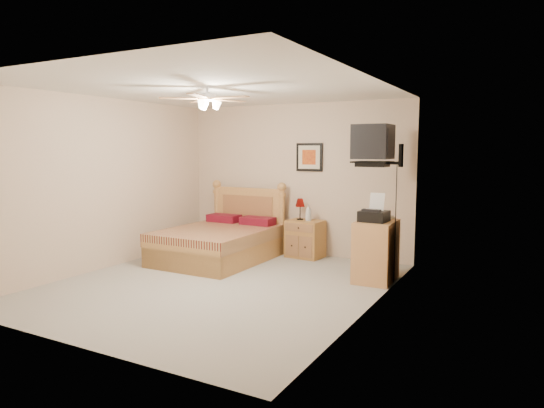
{
  "coord_description": "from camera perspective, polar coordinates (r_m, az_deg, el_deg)",
  "views": [
    {
      "loc": [
        3.54,
        -5.06,
        1.75
      ],
      "look_at": [
        0.29,
        0.9,
        0.98
      ],
      "focal_mm": 32.0,
      "sensor_mm": 36.0,
      "label": 1
    }
  ],
  "objects": [
    {
      "name": "wall_back",
      "position": [
        8.14,
        2.72,
        2.93
      ],
      "size": [
        4.0,
        0.04,
        2.5
      ],
      "primitive_type": "cube",
      "color": "beige",
      "rests_on": "ground"
    },
    {
      "name": "ceiling_fan",
      "position": [
        6.04,
        -7.63,
        12.19
      ],
      "size": [
        1.14,
        1.14,
        0.28
      ],
      "primitive_type": null,
      "color": "white",
      "rests_on": "ceiling"
    },
    {
      "name": "wall_tv",
      "position": [
        6.65,
        13.03,
        6.8
      ],
      "size": [
        0.56,
        0.46,
        0.58
      ],
      "primitive_type": null,
      "color": "black",
      "rests_on": "wall_right"
    },
    {
      "name": "framed_picture",
      "position": [
        7.99,
        4.42,
        5.51
      ],
      "size": [
        0.46,
        0.04,
        0.46
      ],
      "primitive_type": "cube",
      "color": "black",
      "rests_on": "wall_back"
    },
    {
      "name": "nightstand",
      "position": [
        7.91,
        3.93,
        -4.11
      ],
      "size": [
        0.59,
        0.46,
        0.6
      ],
      "primitive_type": "cube",
      "rotation": [
        0.0,
        0.0,
        -0.08
      ],
      "color": "#9E6B30",
      "rests_on": "ground"
    },
    {
      "name": "magazine_lower",
      "position": [
        6.76,
        12.23,
        -1.58
      ],
      "size": [
        0.23,
        0.31,
        0.03
      ],
      "primitive_type": "imported",
      "rotation": [
        0.0,
        0.0,
        -0.04
      ],
      "color": "beige",
      "rests_on": "dresser"
    },
    {
      "name": "wall_front",
      "position": [
        4.55,
        -22.82,
        -0.39
      ],
      "size": [
        4.0,
        0.04,
        2.5
      ],
      "primitive_type": "cube",
      "color": "beige",
      "rests_on": "ground"
    },
    {
      "name": "lotion_bottle",
      "position": [
        7.81,
        4.32,
        -1.01
      ],
      "size": [
        0.12,
        0.12,
        0.27
      ],
      "primitive_type": "imported",
      "rotation": [
        0.0,
        0.0,
        0.23
      ],
      "color": "silver",
      "rests_on": "nightstand"
    },
    {
      "name": "dresser",
      "position": [
        6.62,
        12.14,
        -5.42
      ],
      "size": [
        0.49,
        0.7,
        0.81
      ],
      "primitive_type": "cube",
      "rotation": [
        0.0,
        0.0,
        0.02
      ],
      "color": "tan",
      "rests_on": "ground"
    },
    {
      "name": "fax_machine",
      "position": [
        6.46,
        11.93,
        -0.41
      ],
      "size": [
        0.36,
        0.38,
        0.37
      ],
      "primitive_type": null,
      "rotation": [
        0.0,
        0.0,
        -0.04
      ],
      "color": "black",
      "rests_on": "dresser"
    },
    {
      "name": "ceiling",
      "position": [
        6.22,
        -6.54,
        13.33
      ],
      "size": [
        4.0,
        4.5,
        0.04
      ],
      "primitive_type": "cube",
      "color": "white",
      "rests_on": "ground"
    },
    {
      "name": "wall_right",
      "position": [
        5.32,
        11.59,
        0.91
      ],
      "size": [
        0.04,
        4.5,
        2.5
      ],
      "primitive_type": "cube",
      "color": "beige",
      "rests_on": "ground"
    },
    {
      "name": "floor",
      "position": [
        6.42,
        -6.24,
        -9.4
      ],
      "size": [
        4.5,
        4.5,
        0.0
      ],
      "primitive_type": "plane",
      "color": "gray",
      "rests_on": "ground"
    },
    {
      "name": "wall_left",
      "position": [
        7.52,
        -19.0,
        2.29
      ],
      "size": [
        0.04,
        4.5,
        2.5
      ],
      "primitive_type": "cube",
      "color": "beige",
      "rests_on": "ground"
    },
    {
      "name": "bed",
      "position": [
        7.64,
        -6.49,
        -2.21
      ],
      "size": [
        1.43,
        1.87,
        1.21
      ],
      "primitive_type": null,
      "rotation": [
        0.0,
        0.0,
        -0.0
      ],
      "color": "#AC7741",
      "rests_on": "ground"
    },
    {
      "name": "table_lamp",
      "position": [
        7.91,
        3.32,
        -0.61
      ],
      "size": [
        0.22,
        0.22,
        0.35
      ],
      "primitive_type": null,
      "rotation": [
        0.0,
        0.0,
        -0.17
      ],
      "color": "#600602",
      "rests_on": "nightstand"
    },
    {
      "name": "magazine_upper",
      "position": [
        6.76,
        12.23,
        -1.37
      ],
      "size": [
        0.23,
        0.29,
        0.02
      ],
      "primitive_type": "imported",
      "rotation": [
        0.0,
        0.0,
        -0.15
      ],
      "color": "tan",
      "rests_on": "magazine_lower"
    }
  ]
}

